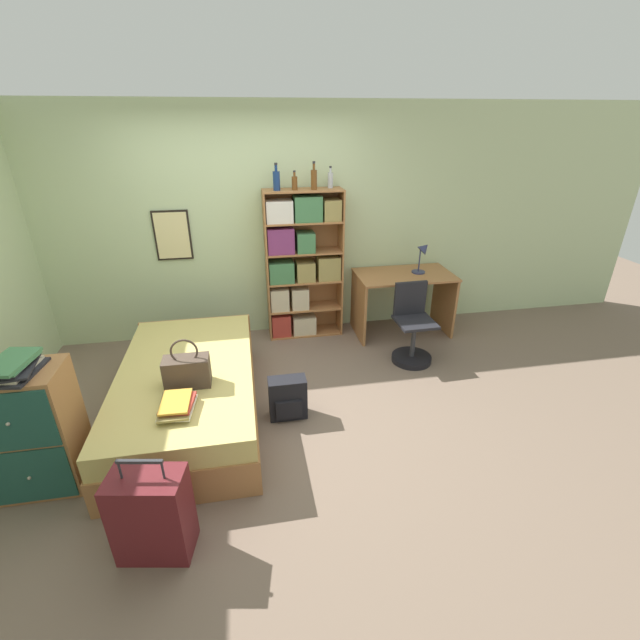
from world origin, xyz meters
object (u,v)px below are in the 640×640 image
Objects in this scene: desk at (403,292)px; bottle_brown at (295,183)px; suitcase at (152,515)px; desk_chair at (412,336)px; bottle_blue at (330,180)px; book_stack_on_bed at (176,405)px; bottle_green at (276,180)px; bed at (189,391)px; magazine_pile_on_dresser at (11,368)px; handbag at (187,371)px; bookcase at (299,264)px; bottle_clear at (314,179)px; desk_lamp at (423,252)px; backpack at (288,398)px; dresser at (33,430)px.

bottle_brown is at bearing 173.68° from desk.
suitcase is 0.84× the size of desk_chair.
book_stack_on_bed is at bearing -126.98° from bottle_blue.
bottle_green reaches higher than desk_chair.
book_stack_on_bed is 1.32× the size of bottle_green.
bed is 5.19× the size of magazine_pile_on_dresser.
handbag is at bearing -118.53° from bottle_green.
bottle_green reaches higher than bottle_brown.
bottle_clear is (0.17, -0.04, 0.94)m from bookcase.
bookcase is 0.96m from bottle_green.
bottle_green is at bearing 176.49° from bottle_brown.
desk_lamp is 1.04m from desk_chair.
desk_lamp reaches higher than magazine_pile_on_dresser.
bottle_blue reaches higher than desk_chair.
bookcase reaches higher than suitcase.
bottle_green is (0.96, 1.99, 1.29)m from book_stack_on_bed.
desk_chair is (3.22, 1.23, -0.71)m from magazine_pile_on_dresser.
bed is 5.33× the size of desk_lamp.
handbag is 0.57× the size of suitcase.
magazine_pile_on_dresser is 0.46× the size of desk_chair.
bed is at bearing -129.92° from bookcase.
backpack is (0.85, 0.42, -0.34)m from book_stack_on_bed.
bottle_blue is at bearing 169.30° from desk_lamp.
bottle_green is at bearing 177.30° from bottle_clear.
magazine_pile_on_dresser reaches higher than suitcase.
bottle_brown is at bearing -169.26° from bottle_blue.
desk_lamp is at bearing 43.79° from suitcase.
bottle_clear is at bearing -2.70° from bottle_green.
book_stack_on_bed is (-0.06, -0.33, -0.09)m from handbag.
bed is at bearing -124.65° from bottle_green.
bottle_green is (1.04, 2.73, 1.53)m from suitcase.
magazine_pile_on_dresser is 2.91m from bottle_green.
dresser reaches higher than bed.
suitcase is at bearing -117.95° from bottle_clear.
bottle_clear is 0.33× the size of desk_chair.
bed is at bearing -129.81° from bottle_brown.
bottle_brown is at bearing 59.90° from book_stack_on_bed.
bottle_green is at bearing 46.46° from dresser.
bottle_blue is at bearing 6.24° from bottle_green.
bottle_brown is at bearing 43.61° from dresser.
desk_chair is (-0.33, -0.68, -0.72)m from desk_lamp.
dresser is at bearing -150.99° from desk.
bottle_clear reaches higher than bed.
handbag reaches higher than book_stack_on_bed.
bottle_blue is (1.55, 2.05, 1.27)m from book_stack_on_bed.
handbag is at bearing 19.33° from dresser.
magazine_pile_on_dresser reaches higher than desk_chair.
handbag is at bearing -78.25° from bed.
handbag is 2.04m from bookcase.
handbag reaches higher than suitcase.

